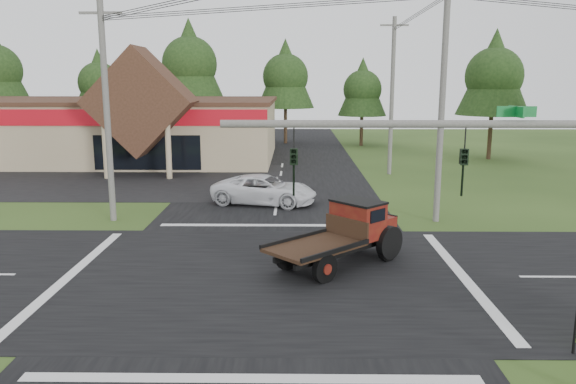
{
  "coord_description": "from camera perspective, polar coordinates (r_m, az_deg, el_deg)",
  "views": [
    {
      "loc": [
        1.02,
        -18.97,
        6.9
      ],
      "look_at": [
        0.74,
        4.29,
        2.2
      ],
      "focal_mm": 35.0,
      "sensor_mm": 36.0,
      "label": 1
    }
  ],
  "objects": [
    {
      "name": "parking_apron",
      "position": [
        41.41,
        -20.58,
        1.12
      ],
      "size": [
        28.0,
        14.0,
        0.02
      ],
      "primitive_type": "cube",
      "color": "black",
      "rests_on": "ground"
    },
    {
      "name": "traffic_signal_mast",
      "position": [
        12.68,
        22.93,
        -0.75
      ],
      "size": [
        8.12,
        0.24,
        7.0
      ],
      "color": "#595651",
      "rests_on": "ground"
    },
    {
      "name": "antique_flatbed_truck",
      "position": [
        21.01,
        5.06,
        -4.39
      ],
      "size": [
        5.64,
        5.5,
        2.39
      ],
      "primitive_type": null,
      "rotation": [
        0.0,
        0.0,
        -0.81
      ],
      "color": "#530B0C",
      "rests_on": "ground"
    },
    {
      "name": "road_ns",
      "position": [
        20.21,
        -2.26,
        -8.52
      ],
      "size": [
        12.0,
        120.0,
        0.02
      ],
      "primitive_type": "cube",
      "color": "black",
      "rests_on": "ground"
    },
    {
      "name": "cvs_building",
      "position": [
        51.51,
        -18.36,
        6.25
      ],
      "size": [
        30.4,
        18.2,
        9.19
      ],
      "color": "tan",
      "rests_on": "ground"
    },
    {
      "name": "utility_pole_n",
      "position": [
        41.58,
        10.52,
        9.63
      ],
      "size": [
        2.0,
        0.3,
        11.2
      ],
      "color": "#595651",
      "rests_on": "ground"
    },
    {
      "name": "tree_row_d",
      "position": [
        60.98,
        -0.26,
        11.87
      ],
      "size": [
        6.16,
        6.16,
        11.11
      ],
      "color": "#332316",
      "rests_on": "ground"
    },
    {
      "name": "tree_row_e",
      "position": [
        59.39,
        7.58,
        10.49
      ],
      "size": [
        5.04,
        5.04,
        9.09
      ],
      "color": "#332316",
      "rests_on": "ground"
    },
    {
      "name": "utility_pole_nw",
      "position": [
        28.48,
        -17.94,
        7.83
      ],
      "size": [
        2.0,
        0.3,
        10.5
      ],
      "color": "#595651",
      "rests_on": "ground"
    },
    {
      "name": "white_pickup",
      "position": [
        31.43,
        -2.41,
        0.24
      ],
      "size": [
        6.28,
        3.95,
        1.62
      ],
      "primitive_type": "imported",
      "rotation": [
        0.0,
        0.0,
        1.34
      ],
      "color": "white",
      "rests_on": "ground"
    },
    {
      "name": "tree_row_c",
      "position": [
        61.0,
        -9.96,
        12.96
      ],
      "size": [
        7.28,
        7.28,
        13.13
      ],
      "color": "#332316",
      "rests_on": "ground"
    },
    {
      "name": "tree_side_ne",
      "position": [
        51.83,
        20.23,
        11.26
      ],
      "size": [
        6.16,
        6.16,
        11.11
      ],
      "color": "#332316",
      "rests_on": "ground"
    },
    {
      "name": "utility_pole_ne",
      "position": [
        27.88,
        15.39,
        8.94
      ],
      "size": [
        2.0,
        0.3,
        11.5
      ],
      "color": "#595651",
      "rests_on": "ground"
    },
    {
      "name": "tree_row_b",
      "position": [
        64.49,
        -18.65,
        10.66
      ],
      "size": [
        5.6,
        5.6,
        10.1
      ],
      "color": "#332316",
      "rests_on": "ground"
    },
    {
      "name": "ground",
      "position": [
        20.21,
        -2.26,
        -8.55
      ],
      "size": [
        120.0,
        120.0,
        0.0
      ],
      "primitive_type": "plane",
      "color": "#2A4318",
      "rests_on": "ground"
    },
    {
      "name": "road_ew",
      "position": [
        20.21,
        -2.26,
        -8.51
      ],
      "size": [
        120.0,
        12.0,
        0.02
      ],
      "primitive_type": "cube",
      "color": "black",
      "rests_on": "ground"
    }
  ]
}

